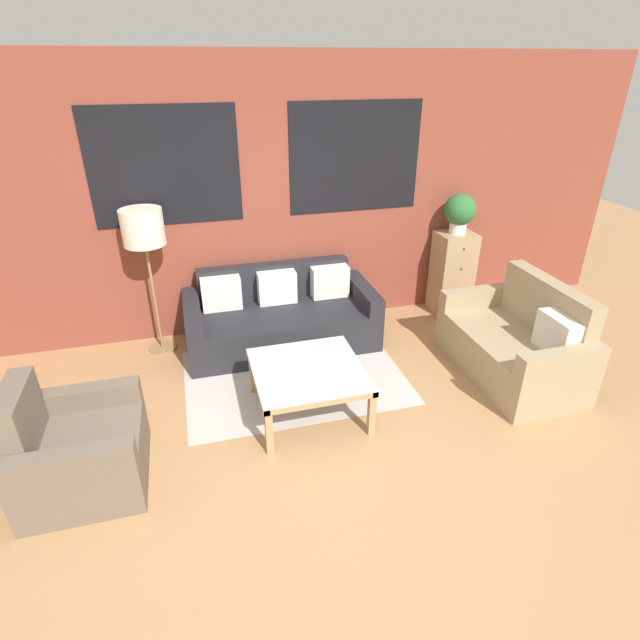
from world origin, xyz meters
TOP-DOWN VIEW (x-y plane):
  - ground_plane at (0.00, 0.00)m, footprint 16.00×16.00m
  - wall_back_brick at (0.00, 2.44)m, footprint 8.40×0.09m
  - rug at (0.00, 1.25)m, footprint 2.04×1.47m
  - couch_dark at (0.02, 1.95)m, footprint 1.94×0.88m
  - settee_vintage at (2.04, 0.76)m, footprint 0.80×1.43m
  - armchair_corner at (-1.75, 0.36)m, footprint 0.80×0.85m
  - coffee_table at (0.00, 0.71)m, footprint 0.90×0.90m
  - floor_lamp at (-1.22, 2.14)m, footprint 0.39×0.39m
  - drawer_cabinet at (2.12, 2.17)m, footprint 0.42×0.39m
  - potted_plant at (2.12, 2.17)m, footprint 0.35×0.35m

SIDE VIEW (x-z plane):
  - ground_plane at x=0.00m, z-range 0.00..0.00m
  - rug at x=0.00m, z-range 0.00..0.00m
  - armchair_corner at x=-1.75m, z-range -0.14..0.70m
  - couch_dark at x=0.02m, z-range -0.10..0.68m
  - settee_vintage at x=2.04m, z-range -0.15..0.77m
  - coffee_table at x=0.00m, z-range 0.15..0.59m
  - drawer_cabinet at x=2.12m, z-range 0.00..0.96m
  - potted_plant at x=2.12m, z-range 0.99..1.43m
  - floor_lamp at x=-1.22m, z-range 0.52..2.01m
  - wall_back_brick at x=0.00m, z-range 0.01..2.81m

